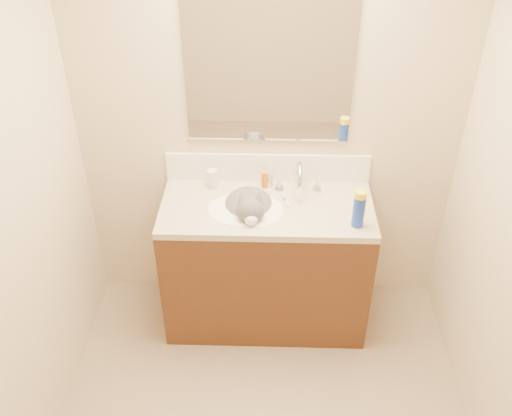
# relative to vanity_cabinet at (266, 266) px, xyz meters

# --- Properties ---
(room_shell) EXTENTS (2.24, 2.54, 2.52)m
(room_shell) POSITION_rel_vanity_cabinet_xyz_m (0.00, -0.97, 1.08)
(room_shell) COLOR beige
(room_shell) RESTS_ON ground
(vanity_cabinet) EXTENTS (1.20, 0.55, 0.82)m
(vanity_cabinet) POSITION_rel_vanity_cabinet_xyz_m (0.00, 0.00, 0.00)
(vanity_cabinet) COLOR #492713
(vanity_cabinet) RESTS_ON ground
(counter_slab) EXTENTS (1.20, 0.55, 0.04)m
(counter_slab) POSITION_rel_vanity_cabinet_xyz_m (0.00, 0.00, 0.43)
(counter_slab) COLOR #C0B197
(counter_slab) RESTS_ON vanity_cabinet
(basin) EXTENTS (0.45, 0.36, 0.14)m
(basin) POSITION_rel_vanity_cabinet_xyz_m (-0.12, -0.03, 0.38)
(basin) COLOR white
(basin) RESTS_ON vanity_cabinet
(faucet) EXTENTS (0.28, 0.20, 0.21)m
(faucet) POSITION_rel_vanity_cabinet_xyz_m (0.18, 0.14, 0.54)
(faucet) COLOR silver
(faucet) RESTS_ON counter_slab
(cat) EXTENTS (0.36, 0.43, 0.32)m
(cat) POSITION_rel_vanity_cabinet_xyz_m (-0.10, 0.00, 0.42)
(cat) COLOR #545154
(cat) RESTS_ON basin
(backsplash) EXTENTS (1.20, 0.02, 0.18)m
(backsplash) POSITION_rel_vanity_cabinet_xyz_m (0.00, 0.26, 0.54)
(backsplash) COLOR white
(backsplash) RESTS_ON counter_slab
(mirror) EXTENTS (0.90, 0.02, 0.80)m
(mirror) POSITION_rel_vanity_cabinet_xyz_m (0.00, 0.26, 1.13)
(mirror) COLOR white
(mirror) RESTS_ON room_shell
(pill_bottle) EXTENTS (0.08, 0.08, 0.11)m
(pill_bottle) POSITION_rel_vanity_cabinet_xyz_m (-0.32, 0.18, 0.51)
(pill_bottle) COLOR silver
(pill_bottle) RESTS_ON counter_slab
(pill_label) EXTENTS (0.08, 0.08, 0.04)m
(pill_label) POSITION_rel_vanity_cabinet_xyz_m (-0.32, 0.18, 0.49)
(pill_label) COLOR orange
(pill_label) RESTS_ON pill_bottle
(silver_jar) EXTENTS (0.06, 0.06, 0.06)m
(silver_jar) POSITION_rel_vanity_cabinet_xyz_m (0.01, 0.21, 0.48)
(silver_jar) COLOR #B7B7BC
(silver_jar) RESTS_ON counter_slab
(amber_bottle) EXTENTS (0.04, 0.04, 0.10)m
(amber_bottle) POSITION_rel_vanity_cabinet_xyz_m (-0.02, 0.20, 0.50)
(amber_bottle) COLOR #CB6017
(amber_bottle) RESTS_ON counter_slab
(toothbrush) EXTENTS (0.06, 0.14, 0.01)m
(toothbrush) POSITION_rel_vanity_cabinet_xyz_m (0.10, 0.06, 0.46)
(toothbrush) COLOR silver
(toothbrush) RESTS_ON counter_slab
(toothbrush_head) EXTENTS (0.02, 0.03, 0.02)m
(toothbrush_head) POSITION_rel_vanity_cabinet_xyz_m (0.10, 0.06, 0.46)
(toothbrush_head) COLOR #5E92C8
(toothbrush_head) RESTS_ON counter_slab
(spray_can) EXTENTS (0.07, 0.07, 0.18)m
(spray_can) POSITION_rel_vanity_cabinet_xyz_m (0.48, -0.16, 0.54)
(spray_can) COLOR #183AAD
(spray_can) RESTS_ON counter_slab
(spray_cap) EXTENTS (0.07, 0.07, 0.04)m
(spray_cap) POSITION_rel_vanity_cabinet_xyz_m (0.48, -0.16, 0.65)
(spray_cap) COLOR yellow
(spray_cap) RESTS_ON spray_can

